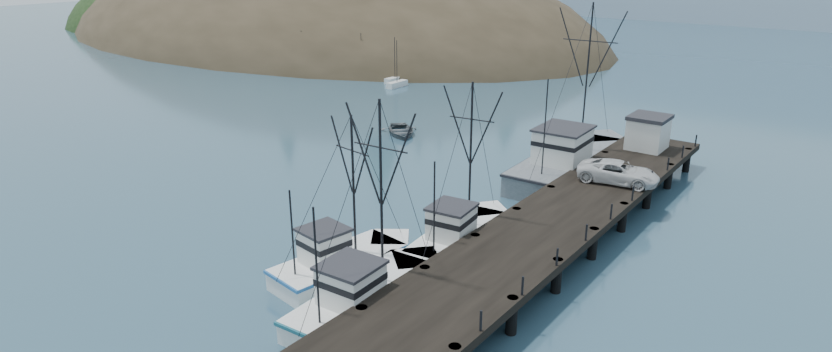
{
  "coord_description": "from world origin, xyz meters",
  "views": [
    {
      "loc": [
        29.17,
        -18.56,
        17.83
      ],
      "look_at": [
        3.39,
        15.96,
        2.5
      ],
      "focal_mm": 28.0,
      "sensor_mm": 36.0,
      "label": 1
    }
  ],
  "objects_px": {
    "pier": "(554,223)",
    "pier_shed": "(648,132)",
    "trawler_near": "(371,295)",
    "trawler_far": "(462,235)",
    "work_vessel": "(572,161)",
    "motorboat": "(401,134)",
    "trawler_mid": "(344,262)",
    "pickup_truck": "(618,172)"
  },
  "relations": [
    {
      "from": "trawler_far",
      "to": "work_vessel",
      "type": "distance_m",
      "value": 16.75
    },
    {
      "from": "work_vessel",
      "to": "motorboat",
      "type": "xyz_separation_m",
      "value": [
        -18.81,
        1.28,
        -1.23
      ]
    },
    {
      "from": "trawler_near",
      "to": "motorboat",
      "type": "distance_m",
      "value": 33.18
    },
    {
      "from": "pier_shed",
      "to": "motorboat",
      "type": "relative_size",
      "value": 0.61
    },
    {
      "from": "pier_shed",
      "to": "work_vessel",
      "type": "bearing_deg",
      "value": -133.94
    },
    {
      "from": "trawler_near",
      "to": "trawler_far",
      "type": "bearing_deg",
      "value": 91.79
    },
    {
      "from": "work_vessel",
      "to": "pickup_truck",
      "type": "distance_m",
      "value": 7.51
    },
    {
      "from": "trawler_near",
      "to": "trawler_mid",
      "type": "height_order",
      "value": "trawler_near"
    },
    {
      "from": "pier",
      "to": "trawler_mid",
      "type": "relative_size",
      "value": 4.57
    },
    {
      "from": "trawler_mid",
      "to": "trawler_far",
      "type": "height_order",
      "value": "trawler_far"
    },
    {
      "from": "trawler_far",
      "to": "pier",
      "type": "bearing_deg",
      "value": 36.18
    },
    {
      "from": "trawler_near",
      "to": "pier_shed",
      "type": "relative_size",
      "value": 3.53
    },
    {
      "from": "pier",
      "to": "trawler_far",
      "type": "distance_m",
      "value": 5.74
    },
    {
      "from": "trawler_near",
      "to": "work_vessel",
      "type": "distance_m",
      "value": 25.77
    },
    {
      "from": "work_vessel",
      "to": "trawler_mid",
      "type": "bearing_deg",
      "value": -97.9
    },
    {
      "from": "trawler_far",
      "to": "work_vessel",
      "type": "xyz_separation_m",
      "value": [
        -0.11,
        16.75,
        0.41
      ]
    },
    {
      "from": "trawler_far",
      "to": "pier_shed",
      "type": "height_order",
      "value": "trawler_far"
    },
    {
      "from": "work_vessel",
      "to": "motorboat",
      "type": "relative_size",
      "value": 3.23
    },
    {
      "from": "pier",
      "to": "pier_shed",
      "type": "distance_m",
      "value": 18.08
    },
    {
      "from": "trawler_near",
      "to": "work_vessel",
      "type": "bearing_deg",
      "value": 90.87
    },
    {
      "from": "pickup_truck",
      "to": "motorboat",
      "type": "height_order",
      "value": "pickup_truck"
    },
    {
      "from": "work_vessel",
      "to": "pier_shed",
      "type": "height_order",
      "value": "work_vessel"
    },
    {
      "from": "pier",
      "to": "motorboat",
      "type": "bearing_deg",
      "value": 148.02
    },
    {
      "from": "trawler_far",
      "to": "trawler_near",
      "type": "bearing_deg",
      "value": -88.21
    },
    {
      "from": "pier",
      "to": "trawler_mid",
      "type": "bearing_deg",
      "value": -127.56
    },
    {
      "from": "pier_shed",
      "to": "motorboat",
      "type": "height_order",
      "value": "pier_shed"
    },
    {
      "from": "pier",
      "to": "trawler_far",
      "type": "height_order",
      "value": "trawler_far"
    },
    {
      "from": "pier",
      "to": "pickup_truck",
      "type": "relative_size",
      "value": 7.9
    },
    {
      "from": "pier_shed",
      "to": "pickup_truck",
      "type": "relative_size",
      "value": 0.57
    },
    {
      "from": "trawler_mid",
      "to": "pickup_truck",
      "type": "height_order",
      "value": "trawler_mid"
    },
    {
      "from": "pickup_truck",
      "to": "trawler_far",
      "type": "bearing_deg",
      "value": 146.5
    },
    {
      "from": "trawler_mid",
      "to": "trawler_far",
      "type": "xyz_separation_m",
      "value": [
        3.41,
        7.04,
        0.0
      ]
    },
    {
      "from": "pier",
      "to": "trawler_near",
      "type": "bearing_deg",
      "value": -109.18
    },
    {
      "from": "trawler_mid",
      "to": "pickup_truck",
      "type": "relative_size",
      "value": 1.73
    },
    {
      "from": "trawler_mid",
      "to": "pickup_truck",
      "type": "distance_m",
      "value": 20.98
    },
    {
      "from": "pickup_truck",
      "to": "motorboat",
      "type": "xyz_separation_m",
      "value": [
        -24.33,
        6.14,
        -2.77
      ]
    },
    {
      "from": "trawler_far",
      "to": "motorboat",
      "type": "bearing_deg",
      "value": 136.38
    },
    {
      "from": "trawler_far",
      "to": "work_vessel",
      "type": "relative_size",
      "value": 0.62
    },
    {
      "from": "pier_shed",
      "to": "trawler_mid",
      "type": "bearing_deg",
      "value": -105.24
    },
    {
      "from": "work_vessel",
      "to": "trawler_near",
      "type": "bearing_deg",
      "value": -89.13
    },
    {
      "from": "motorboat",
      "to": "trawler_near",
      "type": "bearing_deg",
      "value": -99.41
    },
    {
      "from": "pier",
      "to": "pier_shed",
      "type": "xyz_separation_m",
      "value": [
        -0.26,
        18.0,
        1.73
      ]
    }
  ]
}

